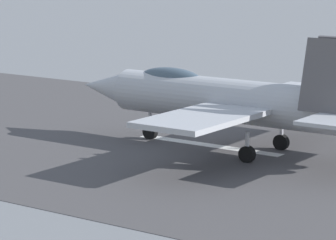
{
  "coord_description": "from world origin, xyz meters",
  "views": [
    {
      "loc": [
        -23.57,
        36.98,
        9.5
      ],
      "look_at": [
        -1.16,
        5.19,
        2.2
      ],
      "focal_mm": 98.09,
      "sensor_mm": 36.0,
      "label": 1
    }
  ],
  "objects": [
    {
      "name": "ground_plane",
      "position": [
        0.0,
        0.0,
        0.0
      ],
      "size": [
        400.0,
        400.0,
        0.0
      ],
      "primitive_type": "plane",
      "color": "slate"
    },
    {
      "name": "fighter_jet",
      "position": [
        -1.38,
        0.44,
        2.5
      ],
      "size": [
        16.75,
        14.42,
        5.7
      ],
      "color": "#AAAEB4",
      "rests_on": "ground"
    },
    {
      "name": "marker_cone_mid",
      "position": [
        5.04,
        -12.6,
        0.28
      ],
      "size": [
        0.44,
        0.44,
        0.55
      ],
      "primitive_type": "cone",
      "color": "orange",
      "rests_on": "ground"
    },
    {
      "name": "runway_strip",
      "position": [
        -0.02,
        0.0,
        0.01
      ],
      "size": [
        240.0,
        26.0,
        0.02
      ],
      "color": "#464446",
      "rests_on": "ground"
    }
  ]
}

